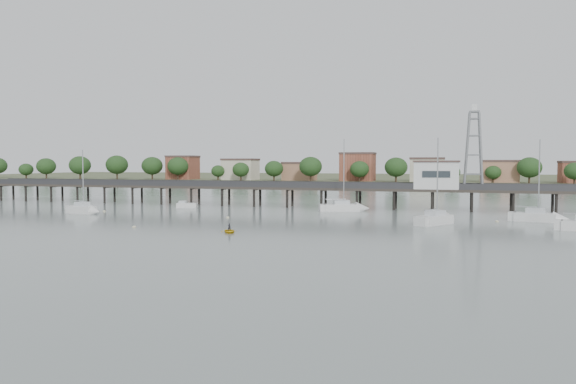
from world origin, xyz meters
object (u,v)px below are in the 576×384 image
object	(u,v)px
sailboat_f	(349,208)
white_tender	(186,205)
sailboat_e	(544,218)
sailboat_c	(440,219)
lattice_tower	(474,151)
pier	(307,188)
sailboat_b	(86,210)
yellow_dinghy	(229,233)

from	to	relation	value
sailboat_f	white_tender	size ratio (longest dim) A/B	3.32
sailboat_e	white_tender	distance (m)	64.30
sailboat_e	sailboat_f	distance (m)	33.14
sailboat_e	sailboat_f	xyz separation A→B (m)	(-31.60, 9.99, -0.00)
sailboat_c	sailboat_f	distance (m)	23.90
lattice_tower	sailboat_e	world-z (taller)	lattice_tower
pier	lattice_tower	world-z (taller)	lattice_tower
pier	sailboat_e	xyz separation A→B (m)	(41.24, -16.21, -3.15)
pier	white_tender	size ratio (longest dim) A/B	35.53
sailboat_f	sailboat_c	bearing A→B (deg)	-68.16
sailboat_e	white_tender	world-z (taller)	sailboat_e
sailboat_b	sailboat_f	size ratio (longest dim) A/B	0.84
sailboat_b	sailboat_f	bearing A→B (deg)	36.91
sailboat_c	yellow_dinghy	bearing A→B (deg)	158.18
white_tender	yellow_dinghy	xyz separation A→B (m)	(23.14, -34.02, -0.47)
sailboat_b	yellow_dinghy	bearing A→B (deg)	-12.91
sailboat_f	lattice_tower	bearing A→B (deg)	-6.33
sailboat_b	sailboat_f	xyz separation A→B (m)	(43.14, 18.05, -0.01)
yellow_dinghy	sailboat_f	bearing A→B (deg)	46.66
sailboat_c	sailboat_f	bearing A→B (deg)	76.58
white_tender	yellow_dinghy	size ratio (longest dim) A/B	1.48
lattice_tower	sailboat_c	distance (m)	26.15
white_tender	yellow_dinghy	bearing A→B (deg)	-69.26
lattice_tower	white_tender	xyz separation A→B (m)	(-53.99, -7.75, -10.63)
sailboat_b	sailboat_e	distance (m)	75.18
sailboat_b	yellow_dinghy	size ratio (longest dim) A/B	4.11
lattice_tower	yellow_dinghy	bearing A→B (deg)	-126.45
lattice_tower	white_tender	distance (m)	55.57
pier	lattice_tower	size ratio (longest dim) A/B	9.68
lattice_tower	white_tender	size ratio (longest dim) A/B	3.67
pier	sailboat_f	distance (m)	11.90
white_tender	yellow_dinghy	distance (m)	41.15
sailboat_f	yellow_dinghy	xyz separation A→B (m)	(-8.99, -35.54, -0.64)
white_tender	sailboat_b	bearing A→B (deg)	-137.15
sailboat_b	white_tender	bearing A→B (deg)	70.54
lattice_tower	sailboat_f	xyz separation A→B (m)	(-21.86, -6.22, -10.46)
lattice_tower	sailboat_e	size ratio (longest dim) A/B	1.18
sailboat_c	white_tender	world-z (taller)	sailboat_c
lattice_tower	yellow_dinghy	size ratio (longest dim) A/B	5.44
pier	sailboat_b	world-z (taller)	sailboat_b
white_tender	sailboat_c	bearing A→B (deg)	-31.28
sailboat_f	white_tender	world-z (taller)	sailboat_f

